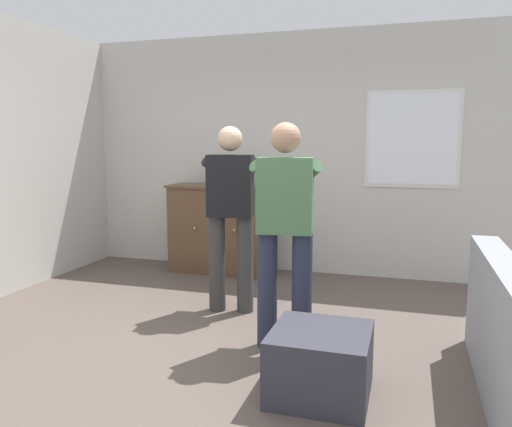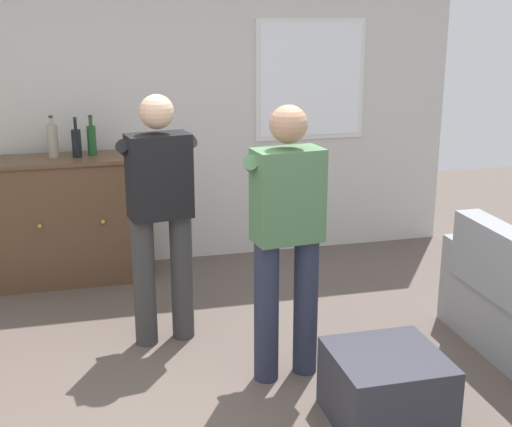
# 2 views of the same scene
# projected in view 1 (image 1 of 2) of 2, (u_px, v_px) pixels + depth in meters

# --- Properties ---
(ground) EXTENTS (10.40, 10.40, 0.00)m
(ground) POSITION_uv_depth(u_px,v_px,m) (217.00, 359.00, 3.58)
(ground) COLOR brown
(wall_back_with_window) EXTENTS (5.20, 0.15, 2.80)m
(wall_back_with_window) POSITION_uv_depth(u_px,v_px,m) (301.00, 154.00, 5.88)
(wall_back_with_window) COLOR beige
(wall_back_with_window) RESTS_ON ground
(sideboard_cabinet) EXTENTS (1.25, 0.49, 1.04)m
(sideboard_cabinet) POSITION_uv_depth(u_px,v_px,m) (222.00, 229.00, 5.92)
(sideboard_cabinet) COLOR brown
(sideboard_cabinet) RESTS_ON ground
(bottle_wine_green) EXTENTS (0.08, 0.08, 0.32)m
(bottle_wine_green) POSITION_uv_depth(u_px,v_px,m) (227.00, 175.00, 5.80)
(bottle_wine_green) COLOR black
(bottle_wine_green) RESTS_ON sideboard_cabinet
(bottle_liquor_amber) EXTENTS (0.08, 0.08, 0.33)m
(bottle_liquor_amber) POSITION_uv_depth(u_px,v_px,m) (214.00, 173.00, 5.90)
(bottle_liquor_amber) COLOR gray
(bottle_liquor_amber) RESTS_ON sideboard_cabinet
(bottle_spirits_clear) EXTENTS (0.07, 0.07, 0.32)m
(bottle_spirits_clear) POSITION_uv_depth(u_px,v_px,m) (239.00, 174.00, 5.82)
(bottle_spirits_clear) COLOR #1E4C23
(bottle_spirits_clear) RESTS_ON sideboard_cabinet
(ottoman) EXTENTS (0.59, 0.59, 0.41)m
(ottoman) POSITION_uv_depth(u_px,v_px,m) (320.00, 363.00, 3.04)
(ottoman) COLOR #33333D
(ottoman) RESTS_ON ground
(person_standing_left) EXTENTS (0.55, 0.50, 1.68)m
(person_standing_left) POSITION_uv_depth(u_px,v_px,m) (231.00, 210.00, 4.48)
(person_standing_left) COLOR #383838
(person_standing_left) RESTS_ON ground
(person_standing_right) EXTENTS (0.55, 0.50, 1.68)m
(person_standing_right) POSITION_uv_depth(u_px,v_px,m) (285.00, 225.00, 3.66)
(person_standing_right) COLOR #282D42
(person_standing_right) RESTS_ON ground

